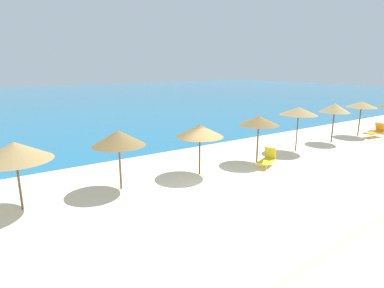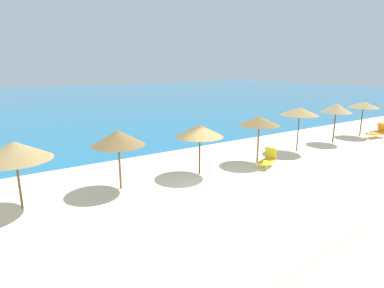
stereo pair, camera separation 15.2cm
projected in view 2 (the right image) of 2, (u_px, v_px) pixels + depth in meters
ground_plane at (216, 183)px, 14.67m from camera, size 160.00×160.00×0.00m
sea_water at (48, 100)px, 51.12m from camera, size 160.00×77.47×0.01m
beach_umbrella_3 at (15, 151)px, 11.55m from camera, size 2.64×2.64×2.65m
beach_umbrella_4 at (118, 138)px, 13.52m from camera, size 2.31×2.31×2.66m
beach_umbrella_5 at (200, 131)px, 15.44m from camera, size 2.37×2.37×2.54m
beach_umbrella_6 at (259, 121)px, 17.36m from camera, size 2.26×2.26×2.65m
beach_umbrella_7 at (300, 111)px, 19.62m from camera, size 2.33×2.33×2.83m
beach_umbrella_8 at (336, 108)px, 21.90m from camera, size 2.07×2.07×2.79m
beach_umbrella_9 at (364, 105)px, 24.04m from camera, size 2.26×2.26×2.68m
lounge_chair_0 at (268, 159)px, 17.07m from camera, size 1.49×1.09×0.98m
lounge_chair_2 at (377, 132)px, 24.01m from camera, size 1.72×0.83×1.08m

